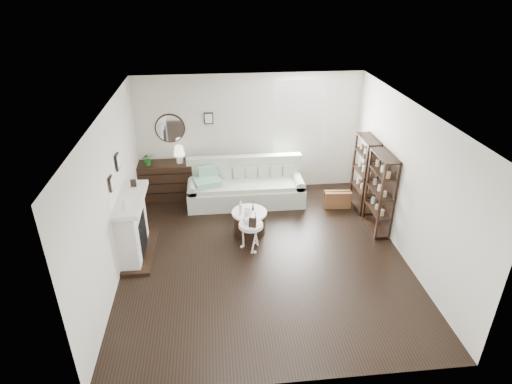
{
  "coord_description": "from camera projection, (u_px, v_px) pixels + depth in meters",
  "views": [
    {
      "loc": [
        -0.8,
        -6.36,
        4.61
      ],
      "look_at": [
        -0.06,
        0.8,
        0.88
      ],
      "focal_mm": 30.0,
      "sensor_mm": 36.0,
      "label": 1
    }
  ],
  "objects": [
    {
      "name": "table_lamp",
      "position": [
        179.0,
        154.0,
        9.37
      ],
      "size": [
        0.32,
        0.32,
        0.39
      ],
      "primitive_type": null,
      "rotation": [
        0.0,
        0.0,
        0.36
      ],
      "color": "white",
      "rests_on": "dresser"
    },
    {
      "name": "card_frame_ped",
      "position": [
        253.0,
        223.0,
        7.59
      ],
      "size": [
        0.15,
        0.1,
        0.18
      ],
      "primitive_type": "cube",
      "rotation": [
        -0.21,
        0.0,
        -0.34
      ],
      "color": "black",
      "rests_on": "pedestal_table"
    },
    {
      "name": "shelf_unit_far",
      "position": [
        365.0,
        174.0,
        9.03
      ],
      "size": [
        0.3,
        0.8,
        1.6
      ],
      "color": "black",
      "rests_on": "ground"
    },
    {
      "name": "eiffel_drum",
      "position": [
        253.0,
        206.0,
        8.26
      ],
      "size": [
        0.13,
        0.13,
        0.18
      ],
      "primitive_type": null,
      "rotation": [
        0.0,
        0.0,
        0.34
      ],
      "color": "black",
      "rests_on": "drum_table"
    },
    {
      "name": "sofa",
      "position": [
        245.0,
        188.0,
        9.48
      ],
      "size": [
        2.54,
        0.88,
        0.99
      ],
      "color": "beige",
      "rests_on": "ground"
    },
    {
      "name": "drum_table",
      "position": [
        249.0,
        222.0,
        8.36
      ],
      "size": [
        0.68,
        0.68,
        0.47
      ],
      "rotation": [
        0.0,
        0.0,
        -0.37
      ],
      "color": "black",
      "rests_on": "ground"
    },
    {
      "name": "flask_ped",
      "position": [
        246.0,
        218.0,
        7.69
      ],
      "size": [
        0.13,
        0.13,
        0.25
      ],
      "primitive_type": null,
      "color": "silver",
      "rests_on": "pedestal_table"
    },
    {
      "name": "fireplace",
      "position": [
        133.0,
        228.0,
        7.61
      ],
      "size": [
        0.5,
        1.4,
        1.84
      ],
      "color": "silver",
      "rests_on": "ground"
    },
    {
      "name": "card_frame_drum",
      "position": [
        248.0,
        212.0,
        8.06
      ],
      "size": [
        0.14,
        0.07,
        0.18
      ],
      "primitive_type": "cube",
      "rotation": [
        -0.21,
        0.0,
        -0.18
      ],
      "color": "white",
      "rests_on": "drum_table"
    },
    {
      "name": "potted_plant",
      "position": [
        148.0,
        159.0,
        9.29
      ],
      "size": [
        0.31,
        0.29,
        0.28
      ],
      "primitive_type": "imported",
      "rotation": [
        0.0,
        0.0,
        0.33
      ],
      "color": "#1A5C1C",
      "rests_on": "dresser"
    },
    {
      "name": "quilt",
      "position": [
        207.0,
        182.0,
        9.18
      ],
      "size": [
        0.65,
        0.58,
        0.14
      ],
      "primitive_type": "cube",
      "rotation": [
        0.0,
        0.0,
        0.26
      ],
      "color": "#268C71",
      "rests_on": "sofa"
    },
    {
      "name": "eiffel_ped",
      "position": [
        256.0,
        218.0,
        7.72
      ],
      "size": [
        0.12,
        0.12,
        0.2
      ],
      "primitive_type": null,
      "rotation": [
        0.0,
        0.0,
        0.07
      ],
      "color": "black",
      "rests_on": "pedestal_table"
    },
    {
      "name": "shelf_unit_near",
      "position": [
        380.0,
        193.0,
        8.23
      ],
      "size": [
        0.3,
        0.8,
        1.6
      ],
      "color": "black",
      "rests_on": "ground"
    },
    {
      "name": "room",
      "position": [
        282.0,
        123.0,
        9.53
      ],
      "size": [
        5.5,
        5.5,
        5.5
      ],
      "color": "black",
      "rests_on": "ground"
    },
    {
      "name": "dresser",
      "position": [
        165.0,
        180.0,
        9.62
      ],
      "size": [
        1.25,
        0.54,
        0.84
      ],
      "color": "black",
      "rests_on": "ground"
    },
    {
      "name": "bottle_drum",
      "position": [
        241.0,
        208.0,
        8.11
      ],
      "size": [
        0.07,
        0.07,
        0.28
      ],
      "primitive_type": "cylinder",
      "color": "silver",
      "rests_on": "drum_table"
    },
    {
      "name": "suitcase",
      "position": [
        337.0,
        199.0,
        9.3
      ],
      "size": [
        0.58,
        0.24,
        0.38
      ],
      "primitive_type": "cube",
      "rotation": [
        0.0,
        0.0,
        -0.08
      ],
      "color": "brown",
      "rests_on": "ground"
    },
    {
      "name": "pedestal_table",
      "position": [
        251.0,
        226.0,
        7.76
      ],
      "size": [
        0.45,
        0.45,
        0.54
      ],
      "rotation": [
        0.0,
        0.0,
        0.32
      ],
      "color": "white",
      "rests_on": "ground"
    }
  ]
}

